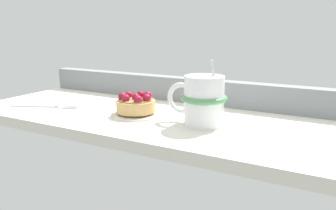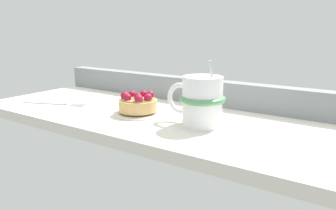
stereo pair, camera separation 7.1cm
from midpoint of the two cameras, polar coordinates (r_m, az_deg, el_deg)
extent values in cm
cube|color=silver|center=(77.66, -5.70, -2.35)|extent=(86.51, 35.02, 2.40)
cube|color=gray|center=(89.67, -0.17, 2.69)|extent=(84.78, 3.79, 6.29)
cylinder|color=silver|center=(76.25, -8.14, -1.45)|extent=(11.19, 11.19, 0.85)
cylinder|color=silver|center=(76.31, -8.13, -1.60)|extent=(6.16, 6.16, 0.42)
cylinder|color=tan|center=(75.84, -8.18, -0.19)|extent=(8.67, 8.67, 2.60)
cylinder|color=#AB854F|center=(75.51, -8.22, 0.88)|extent=(7.63, 7.63, 0.30)
sphere|color=maroon|center=(75.39, -8.23, 1.33)|extent=(1.67, 1.67, 1.67)
sphere|color=maroon|center=(73.60, -6.40, 1.15)|extent=(1.86, 1.86, 1.86)
sphere|color=maroon|center=(76.30, -6.32, 1.58)|extent=(1.82, 1.82, 1.82)
sphere|color=maroon|center=(78.01, -7.22, 1.79)|extent=(1.70, 1.70, 1.70)
sphere|color=maroon|center=(77.81, -9.32, 1.68)|extent=(1.68, 1.68, 1.68)
sphere|color=maroon|center=(75.60, -10.45, 1.40)|extent=(1.88, 1.88, 1.88)
sphere|color=maroon|center=(73.92, -9.93, 1.07)|extent=(1.79, 1.79, 1.79)
sphere|color=maroon|center=(72.75, -8.16, 0.89)|extent=(1.89, 1.89, 1.89)
cylinder|color=white|center=(67.37, 3.12, 0.72)|extent=(8.03, 8.03, 10.01)
torus|color=#569960|center=(67.25, 3.13, 1.17)|extent=(9.27, 9.27, 1.20)
torus|color=white|center=(69.60, -0.60, 1.15)|extent=(6.64, 1.03, 6.64)
cylinder|color=#B7B7BC|center=(66.30, 4.66, 5.17)|extent=(0.76, 1.85, 5.77)
cube|color=#B7B7BC|center=(91.07, -23.93, -0.13)|extent=(11.39, 5.32, 0.60)
cube|color=#B7B7BC|center=(88.27, -20.52, -0.23)|extent=(1.32, 0.98, 0.60)
cube|color=#B7B7BC|center=(85.82, -18.73, -0.45)|extent=(3.32, 1.58, 0.60)
cube|color=#B7B7BC|center=(86.47, -18.54, -0.34)|extent=(3.32, 1.58, 0.60)
cube|color=#B7B7BC|center=(87.12, -18.34, -0.23)|extent=(3.32, 1.58, 0.60)
cube|color=#B7B7BC|center=(87.77, -18.15, -0.12)|extent=(3.32, 1.58, 0.60)
camera|label=1|loc=(0.04, -92.86, -0.68)|focal=35.95mm
camera|label=2|loc=(0.04, 87.14, 0.68)|focal=35.95mm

